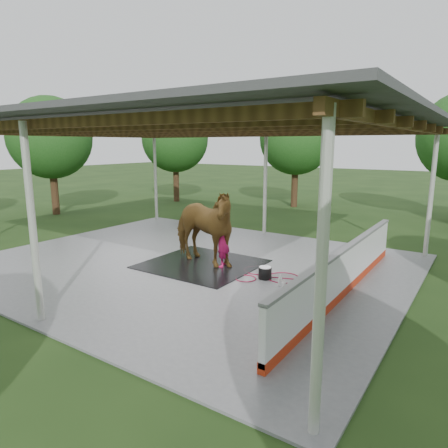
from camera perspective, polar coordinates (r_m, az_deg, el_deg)
The scene contains 12 objects.
ground at distance 11.91m, azimuth -5.02°, elevation -5.73°, with size 100.00×100.00×0.00m, color #1E3814.
concrete_slab at distance 11.90m, azimuth -5.02°, elevation -5.61°, with size 12.00×10.00×0.05m, color slate.
pavilion_structure at distance 11.40m, azimuth -5.37°, elevation 13.70°, with size 12.60×10.60×4.05m.
dasher_board at distance 9.66m, azimuth 16.89°, elevation -6.60°, with size 0.16×8.00×1.15m.
tree_belt at distance 11.93m, azimuth -1.41°, elevation 12.79°, with size 28.00×28.00×5.80m.
rubber_mat at distance 11.69m, azimuth -3.19°, elevation -5.71°, with size 3.11×2.92×0.02m, color black.
horse at distance 11.42m, azimuth -3.25°, elevation -0.37°, with size 1.19×2.60×2.20m, color brown.
handler at distance 11.26m, azimuth -0.23°, elevation -2.24°, with size 0.58×0.38×1.59m, color #D1165D.
wash_bucket at distance 10.48m, azimuth 5.89°, elevation -6.91°, with size 0.34×0.34×0.32m.
soap_bottle_a at distance 9.99m, azimuth 8.03°, elevation -8.00°, with size 0.11×0.11×0.29m, color silver.
soap_bottle_b at distance 9.91m, azimuth 8.49°, elevation -8.45°, with size 0.09×0.09×0.20m, color #338CD8.
hose_coil at distance 10.77m, azimuth 6.21°, elevation -7.26°, with size 1.78×1.43×0.02m.
Camera 1 is at (7.17, -8.85, 3.48)m, focal length 32.00 mm.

